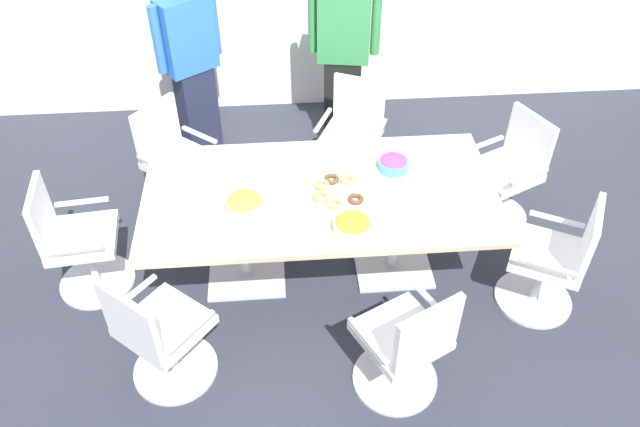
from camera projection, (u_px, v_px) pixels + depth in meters
ground_plane at (320, 268)px, 4.75m from camera, size 10.00×10.00×0.01m
conference_table at (320, 205)px, 4.33m from camera, size 2.40×1.20×0.75m
office_chair_0 at (507, 175)px, 4.93m from camera, size 0.72×0.72×0.91m
office_chair_1 at (352, 140)px, 5.30m from camera, size 0.72×0.72×0.91m
office_chair_2 at (176, 165)px, 5.04m from camera, size 0.76×0.76×0.91m
office_chair_3 at (77, 244)px, 4.35m from camera, size 0.59×0.59×0.91m
office_chair_4 at (160, 337)px, 3.76m from camera, size 0.76×0.76×0.91m
office_chair_5 at (405, 347)px, 3.70m from camera, size 0.73×0.73×0.91m
office_chair_6 at (554, 263)px, 4.22m from camera, size 0.73×0.73×0.91m
person_standing_0 at (191, 61)px, 5.35m from camera, size 0.55×0.43×1.69m
person_standing_1 at (344, 51)px, 5.40m from camera, size 0.61×0.29×1.76m
snack_bowl_candy_mix at (393, 163)px, 4.40m from camera, size 0.22×0.22×0.11m
snack_bowl_chips_orange at (353, 225)px, 3.92m from camera, size 0.25×0.25×0.11m
snack_bowl_chips_yellow at (244, 204)px, 4.06m from camera, size 0.26×0.26×0.12m
donut_platter at (339, 192)px, 4.21m from camera, size 0.37×0.37×0.04m
plate_stack at (201, 162)px, 4.46m from camera, size 0.19×0.19×0.04m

